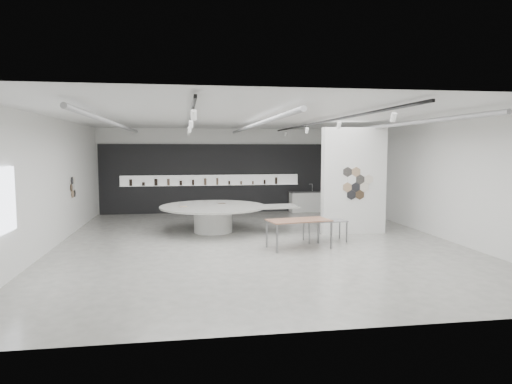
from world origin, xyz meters
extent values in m
cube|color=#A5A49C|center=(0.00, 0.00, -0.01)|extent=(12.00, 14.00, 0.01)
cube|color=silver|center=(0.00, 0.00, 3.80)|extent=(12.00, 14.00, 0.01)
cube|color=white|center=(0.00, 7.00, 1.90)|extent=(12.00, 0.01, 3.80)
cube|color=white|center=(0.00, -7.00, 1.90)|extent=(12.00, 0.01, 3.80)
cube|color=white|center=(6.00, 0.00, 1.90)|extent=(0.01, 14.00, 3.80)
cube|color=white|center=(-6.00, 0.00, 1.90)|extent=(0.01, 14.00, 3.80)
cylinder|color=#939396|center=(-4.20, 0.50, 3.62)|extent=(0.12, 12.00, 0.12)
cylinder|color=#939396|center=(0.00, 0.50, 3.62)|extent=(0.12, 12.00, 0.12)
cylinder|color=#939396|center=(4.20, 0.50, 3.62)|extent=(0.12, 12.00, 0.12)
cube|color=black|center=(-2.00, 0.00, 3.70)|extent=(0.05, 13.00, 0.06)
cylinder|color=white|center=(-2.00, -5.00, 3.52)|extent=(0.11, 0.18, 0.21)
cylinder|color=white|center=(-2.00, -1.70, 3.52)|extent=(0.11, 0.18, 0.21)
cylinder|color=white|center=(-2.00, 1.60, 3.52)|extent=(0.11, 0.18, 0.21)
cylinder|color=white|center=(-2.00, 4.90, 3.52)|extent=(0.11, 0.18, 0.21)
cube|color=black|center=(2.00, 0.00, 3.70)|extent=(0.05, 13.00, 0.06)
cylinder|color=white|center=(2.00, -5.00, 3.52)|extent=(0.11, 0.18, 0.21)
cylinder|color=white|center=(2.00, -1.70, 3.52)|extent=(0.11, 0.18, 0.21)
cylinder|color=white|center=(2.00, 1.60, 3.52)|extent=(0.11, 0.18, 0.21)
cylinder|color=white|center=(2.00, 4.90, 3.52)|extent=(0.11, 0.18, 0.21)
cube|color=white|center=(-5.96, -3.50, 1.80)|extent=(0.05, 1.20, 1.40)
cylinder|color=tan|center=(-5.97, 2.50, 1.35)|extent=(0.03, 0.28, 0.28)
cylinder|color=black|center=(-5.97, 2.76, 1.35)|extent=(0.03, 0.28, 0.28)
cylinder|color=white|center=(-5.97, 2.63, 1.58)|extent=(0.03, 0.28, 0.28)
cylinder|color=#463423|center=(-5.97, 2.37, 1.58)|extent=(0.03, 0.28, 0.28)
cylinder|color=black|center=(-5.97, 2.50, 1.81)|extent=(0.03, 0.28, 0.28)
cylinder|color=beige|center=(-5.97, 2.76, 1.81)|extent=(0.03, 0.28, 0.28)
cube|color=black|center=(0.00, 6.94, 1.55)|extent=(11.80, 0.10, 3.10)
cube|color=white|center=(-1.00, 6.87, 1.48)|extent=(8.00, 0.06, 0.46)
cube|color=white|center=(-1.00, 6.81, 1.25)|extent=(8.00, 0.18, 0.02)
cylinder|color=black|center=(-4.53, 6.81, 1.41)|extent=(0.13, 0.13, 0.29)
cylinder|color=black|center=(-3.99, 6.81, 1.34)|extent=(0.13, 0.13, 0.15)
cylinder|color=black|center=(-3.44, 6.81, 1.42)|extent=(0.14, 0.14, 0.30)
cylinder|color=brown|center=(-2.90, 6.81, 1.41)|extent=(0.12, 0.12, 0.29)
cylinder|color=black|center=(-2.36, 6.81, 1.37)|extent=(0.12, 0.12, 0.21)
cylinder|color=black|center=(-1.81, 6.81, 1.39)|extent=(0.10, 0.10, 0.25)
cylinder|color=brown|center=(-1.27, 6.81, 1.42)|extent=(0.12, 0.12, 0.30)
cylinder|color=brown|center=(-0.73, 6.81, 1.42)|extent=(0.10, 0.10, 0.31)
cylinder|color=black|center=(-0.19, 6.81, 1.35)|extent=(0.09, 0.09, 0.17)
cylinder|color=brown|center=(0.36, 6.81, 1.35)|extent=(0.10, 0.10, 0.16)
cylinder|color=brown|center=(0.90, 6.81, 1.34)|extent=(0.09, 0.09, 0.15)
cylinder|color=black|center=(1.44, 6.81, 1.37)|extent=(0.09, 0.09, 0.21)
cylinder|color=black|center=(1.99, 6.81, 1.42)|extent=(0.11, 0.11, 0.31)
cube|color=white|center=(3.50, 1.00, 1.80)|extent=(2.20, 0.35, 3.60)
cylinder|color=black|center=(3.50, 0.81, 1.60)|extent=(0.34, 0.03, 0.34)
cylinder|color=beige|center=(3.80, 0.81, 1.60)|extent=(0.34, 0.03, 0.34)
cylinder|color=tan|center=(3.20, 0.81, 1.60)|extent=(0.34, 0.03, 0.34)
cylinder|color=black|center=(3.65, 0.81, 1.86)|extent=(0.34, 0.03, 0.34)
cylinder|color=white|center=(3.35, 0.81, 1.86)|extent=(0.34, 0.03, 0.34)
cylinder|color=#463423|center=(3.65, 0.81, 1.34)|extent=(0.34, 0.03, 0.34)
cylinder|color=black|center=(3.35, 0.81, 1.34)|extent=(0.34, 0.03, 0.34)
cylinder|color=beige|center=(3.95, 0.81, 1.86)|extent=(0.34, 0.03, 0.34)
cylinder|color=tan|center=(3.50, 0.81, 2.12)|extent=(0.34, 0.03, 0.34)
cylinder|color=black|center=(3.20, 0.81, 2.12)|extent=(0.34, 0.03, 0.34)
cylinder|color=white|center=(-1.23, 1.95, 0.43)|extent=(1.42, 1.42, 0.86)
cylinder|color=#A1A098|center=(-1.23, 1.95, 0.89)|extent=(3.94, 3.94, 0.06)
cube|color=#A1A098|center=(0.83, 1.61, 0.90)|extent=(1.70, 1.15, 0.06)
cube|color=tan|center=(-2.24, 1.86, 0.93)|extent=(0.27, 0.20, 0.01)
cube|color=#463423|center=(-0.88, 2.59, 0.93)|extent=(0.27, 0.20, 0.01)
cube|color=#8E5F49|center=(1.08, -1.01, 0.82)|extent=(1.92, 1.20, 0.03)
cube|color=slate|center=(0.32, -1.55, 0.40)|extent=(0.05, 0.05, 0.80)
cube|color=slate|center=(0.17, -0.76, 0.40)|extent=(0.05, 0.05, 0.80)
cube|color=slate|center=(1.98, -1.25, 0.40)|extent=(0.05, 0.05, 0.80)
cube|color=slate|center=(1.84, -0.46, 0.40)|extent=(0.05, 0.05, 0.80)
cube|color=gray|center=(2.13, -0.18, 0.65)|extent=(1.32, 0.71, 0.03)
cube|color=slate|center=(1.54, -0.50, 0.32)|extent=(0.04, 0.04, 0.63)
cube|color=slate|center=(1.51, 0.07, 0.32)|extent=(0.04, 0.04, 0.63)
cube|color=slate|center=(2.75, -0.44, 0.32)|extent=(0.04, 0.04, 0.63)
cube|color=slate|center=(2.72, 0.13, 0.32)|extent=(0.04, 0.04, 0.63)
cube|color=white|center=(3.38, 6.51, 0.44)|extent=(1.60, 0.67, 0.89)
cube|color=gray|center=(3.38, 6.51, 0.90)|extent=(1.64, 0.71, 0.03)
cylinder|color=silver|center=(3.67, 6.67, 1.09)|extent=(0.02, 0.02, 0.35)
cylinder|color=silver|center=(3.59, 6.67, 1.26)|extent=(0.16, 0.03, 0.02)
camera|label=1|loc=(-2.18, -13.75, 2.88)|focal=32.00mm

